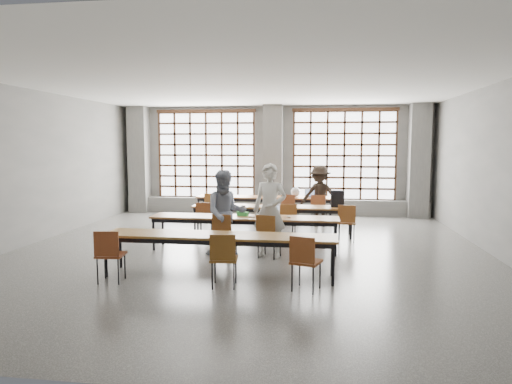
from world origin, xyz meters
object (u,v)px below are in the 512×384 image
at_px(laptop_front, 271,213).
at_px(chair_back_left, 213,205).
at_px(plastic_bag, 295,192).
at_px(laptop_back, 311,195).
at_px(chair_back_mid, 290,206).
at_px(desk_row_d, 219,238).
at_px(desk_row_c, 244,219).
at_px(chair_back_right, 319,207).
at_px(chair_front_left, 224,231).
at_px(green_box, 243,214).
at_px(student_back, 319,196).
at_px(chair_mid_centre, 287,218).
at_px(red_pouch, 111,252).
at_px(chair_near_left, 109,251).
at_px(student_female, 226,213).
at_px(phone, 252,217).
at_px(backpack, 337,199).
at_px(desk_row_a, 265,199).
at_px(mouse, 289,217).
at_px(chair_near_right, 305,257).
at_px(desk_row_b, 272,208).
at_px(chair_mid_right, 347,219).
at_px(student_male, 270,211).
at_px(chair_near_mid, 224,255).
at_px(chair_front_right, 268,232).

bearing_deg(laptop_front, chair_back_left, 123.40).
bearing_deg(plastic_bag, laptop_back, 7.57).
relative_size(chair_back_left, chair_back_mid, 1.00).
bearing_deg(desk_row_d, desk_row_c, 86.79).
xyz_separation_m(chair_back_right, chair_front_left, (-1.89, -3.74, 0.00)).
bearing_deg(green_box, student_back, 62.66).
distance_m(chair_mid_centre, red_pouch, 4.51).
height_order(desk_row_c, chair_near_left, chair_near_left).
bearing_deg(student_female, phone, 22.39).
height_order(chair_back_mid, backpack, backpack).
height_order(desk_row_a, chair_mid_centre, chair_mid_centre).
distance_m(chair_back_left, mouse, 3.94).
distance_m(laptop_back, green_box, 4.02).
bearing_deg(desk_row_a, red_pouch, -105.99).
bearing_deg(chair_near_right, desk_row_b, 102.22).
relative_size(chair_front_left, chair_near_right, 1.00).
bearing_deg(chair_near_right, chair_near_left, -179.94).
xyz_separation_m(chair_mid_right, student_female, (-2.52, -1.62, 0.33)).
xyz_separation_m(chair_back_right, phone, (-1.39, -3.21, 0.20)).
xyz_separation_m(student_female, green_box, (0.25, 0.58, -0.10)).
relative_size(chair_front_left, green_box, 3.52).
distance_m(chair_front_left, red_pouch, 2.42).
height_order(desk_row_a, red_pouch, desk_row_a).
height_order(chair_mid_right, chair_near_right, same).
bearing_deg(laptop_back, chair_back_right, -72.27).
distance_m(desk_row_b, desk_row_c, 1.80).
height_order(student_male, green_box, student_male).
bearing_deg(plastic_bag, chair_near_right, -85.71).
bearing_deg(chair_near_mid, green_box, 93.13).
relative_size(chair_near_right, student_male, 0.47).
bearing_deg(chair_near_mid, chair_front_left, 101.76).
bearing_deg(desk_row_c, chair_front_right, -47.33).
relative_size(chair_near_mid, chair_near_right, 1.00).
height_order(desk_row_d, chair_front_left, chair_front_left).
bearing_deg(green_box, chair_mid_centre, 49.61).
xyz_separation_m(desk_row_b, chair_mid_centre, (0.42, -0.63, -0.13)).
bearing_deg(laptop_front, phone, -150.78).
distance_m(chair_back_left, chair_back_mid, 2.19).
relative_size(chair_front_left, laptop_front, 2.29).
distance_m(student_female, laptop_back, 4.65).
bearing_deg(desk_row_b, chair_front_left, -107.19).
bearing_deg(chair_mid_centre, desk_row_b, 123.71).
bearing_deg(chair_back_right, student_female, -117.37).
distance_m(desk_row_d, backpack, 4.35).
xyz_separation_m(desk_row_d, chair_mid_centre, (0.95, 3.10, -0.13)).
bearing_deg(chair_front_right, chair_near_right, -68.25).
relative_size(chair_mid_right, chair_front_right, 1.00).
height_order(chair_front_right, phone, chair_front_right).
relative_size(chair_front_left, student_female, 0.50).
height_order(desk_row_c, chair_near_right, chair_near_right).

